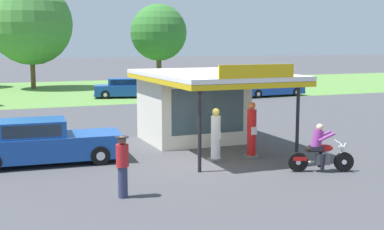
{
  "coord_description": "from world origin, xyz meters",
  "views": [
    {
      "loc": [
        -6.9,
        -15.86,
        4.1
      ],
      "look_at": [
        0.41,
        2.03,
        1.4
      ],
      "focal_mm": 47.31,
      "sensor_mm": 36.0,
      "label": 1
    }
  ],
  "objects_px": {
    "gas_pump_offside": "(252,132)",
    "parked_car_back_row_centre_left": "(127,89)",
    "featured_classic_sedan": "(44,143)",
    "parked_car_back_row_far_left": "(201,85)",
    "motorcycle_with_rider": "(320,152)",
    "parked_car_back_row_left": "(272,87)",
    "gas_pump_nearside": "(216,137)",
    "bystander_leaning_by_kiosk": "(122,165)"
  },
  "relations": [
    {
      "from": "gas_pump_offside",
      "to": "parked_car_back_row_centre_left",
      "type": "bearing_deg",
      "value": 86.61
    },
    {
      "from": "featured_classic_sedan",
      "to": "parked_car_back_row_centre_left",
      "type": "height_order",
      "value": "featured_classic_sedan"
    },
    {
      "from": "featured_classic_sedan",
      "to": "parked_car_back_row_far_left",
      "type": "distance_m",
      "value": 25.96
    },
    {
      "from": "motorcycle_with_rider",
      "to": "parked_car_back_row_centre_left",
      "type": "height_order",
      "value": "motorcycle_with_rider"
    },
    {
      "from": "gas_pump_offside",
      "to": "parked_car_back_row_far_left",
      "type": "distance_m",
      "value": 24.44
    },
    {
      "from": "parked_car_back_row_far_left",
      "to": "parked_car_back_row_left",
      "type": "relative_size",
      "value": 0.95
    },
    {
      "from": "featured_classic_sedan",
      "to": "parked_car_back_row_far_left",
      "type": "xyz_separation_m",
      "value": [
        15.0,
        21.19,
        -0.03
      ]
    },
    {
      "from": "motorcycle_with_rider",
      "to": "parked_car_back_row_far_left",
      "type": "relative_size",
      "value": 0.38
    },
    {
      "from": "parked_car_back_row_far_left",
      "to": "parked_car_back_row_centre_left",
      "type": "distance_m",
      "value": 6.63
    },
    {
      "from": "gas_pump_nearside",
      "to": "parked_car_back_row_left",
      "type": "height_order",
      "value": "gas_pump_nearside"
    },
    {
      "from": "gas_pump_nearside",
      "to": "gas_pump_offside",
      "type": "bearing_deg",
      "value": 0.0
    },
    {
      "from": "gas_pump_offside",
      "to": "featured_classic_sedan",
      "type": "xyz_separation_m",
      "value": [
        -7.11,
        1.94,
        -0.23
      ]
    },
    {
      "from": "gas_pump_nearside",
      "to": "bystander_leaning_by_kiosk",
      "type": "distance_m",
      "value": 5.09
    },
    {
      "from": "gas_pump_offside",
      "to": "parked_car_back_row_left",
      "type": "relative_size",
      "value": 0.36
    },
    {
      "from": "featured_classic_sedan",
      "to": "parked_car_back_row_centre_left",
      "type": "distance_m",
      "value": 22.01
    },
    {
      "from": "featured_classic_sedan",
      "to": "parked_car_back_row_left",
      "type": "distance_m",
      "value": 25.79
    },
    {
      "from": "motorcycle_with_rider",
      "to": "parked_car_back_row_far_left",
      "type": "xyz_separation_m",
      "value": [
        6.84,
        25.77,
        0.03
      ]
    },
    {
      "from": "gas_pump_nearside",
      "to": "gas_pump_offside",
      "type": "xyz_separation_m",
      "value": [
        1.44,
        0.0,
        0.08
      ]
    },
    {
      "from": "bystander_leaning_by_kiosk",
      "to": "gas_pump_nearside",
      "type": "bearing_deg",
      "value": 35.68
    },
    {
      "from": "parked_car_back_row_far_left",
      "to": "parked_car_back_row_left",
      "type": "xyz_separation_m",
      "value": [
        4.39,
        -4.18,
        0.03
      ]
    },
    {
      "from": "parked_car_back_row_far_left",
      "to": "parked_car_back_row_left",
      "type": "bearing_deg",
      "value": -43.59
    },
    {
      "from": "parked_car_back_row_far_left",
      "to": "parked_car_back_row_left",
      "type": "distance_m",
      "value": 6.06
    },
    {
      "from": "featured_classic_sedan",
      "to": "parked_car_back_row_centre_left",
      "type": "xyz_separation_m",
      "value": [
        8.43,
        20.33,
        -0.01
      ]
    },
    {
      "from": "bystander_leaning_by_kiosk",
      "to": "motorcycle_with_rider",
      "type": "bearing_deg",
      "value": 2.74
    },
    {
      "from": "gas_pump_offside",
      "to": "parked_car_back_row_left",
      "type": "xyz_separation_m",
      "value": [
        12.29,
        18.94,
        -0.23
      ]
    },
    {
      "from": "motorcycle_with_rider",
      "to": "parked_car_back_row_far_left",
      "type": "distance_m",
      "value": 26.67
    },
    {
      "from": "parked_car_back_row_centre_left",
      "to": "parked_car_back_row_far_left",
      "type": "bearing_deg",
      "value": 7.43
    },
    {
      "from": "motorcycle_with_rider",
      "to": "featured_classic_sedan",
      "type": "height_order",
      "value": "motorcycle_with_rider"
    },
    {
      "from": "gas_pump_offside",
      "to": "parked_car_back_row_left",
      "type": "distance_m",
      "value": 22.58
    },
    {
      "from": "parked_car_back_row_left",
      "to": "featured_classic_sedan",
      "type": "bearing_deg",
      "value": -138.76
    },
    {
      "from": "gas_pump_offside",
      "to": "bystander_leaning_by_kiosk",
      "type": "distance_m",
      "value": 6.31
    },
    {
      "from": "featured_classic_sedan",
      "to": "parked_car_back_row_left",
      "type": "bearing_deg",
      "value": 41.24
    },
    {
      "from": "featured_classic_sedan",
      "to": "bystander_leaning_by_kiosk",
      "type": "height_order",
      "value": "bystander_leaning_by_kiosk"
    },
    {
      "from": "parked_car_back_row_left",
      "to": "parked_car_back_row_centre_left",
      "type": "bearing_deg",
      "value": 163.14
    },
    {
      "from": "featured_classic_sedan",
      "to": "parked_car_back_row_centre_left",
      "type": "relative_size",
      "value": 0.98
    },
    {
      "from": "gas_pump_nearside",
      "to": "parked_car_back_row_left",
      "type": "distance_m",
      "value": 23.39
    },
    {
      "from": "gas_pump_offside",
      "to": "featured_classic_sedan",
      "type": "distance_m",
      "value": 7.37
    },
    {
      "from": "gas_pump_nearside",
      "to": "parked_car_back_row_far_left",
      "type": "bearing_deg",
      "value": 68.02
    },
    {
      "from": "featured_classic_sedan",
      "to": "parked_car_back_row_left",
      "type": "relative_size",
      "value": 0.96
    },
    {
      "from": "motorcycle_with_rider",
      "to": "gas_pump_offside",
      "type": "bearing_deg",
      "value": 111.71
    },
    {
      "from": "parked_car_back_row_far_left",
      "to": "parked_car_back_row_centre_left",
      "type": "xyz_separation_m",
      "value": [
        -6.58,
        -0.86,
        0.02
      ]
    },
    {
      "from": "gas_pump_offside",
      "to": "gas_pump_nearside",
      "type": "bearing_deg",
      "value": -180.0
    }
  ]
}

